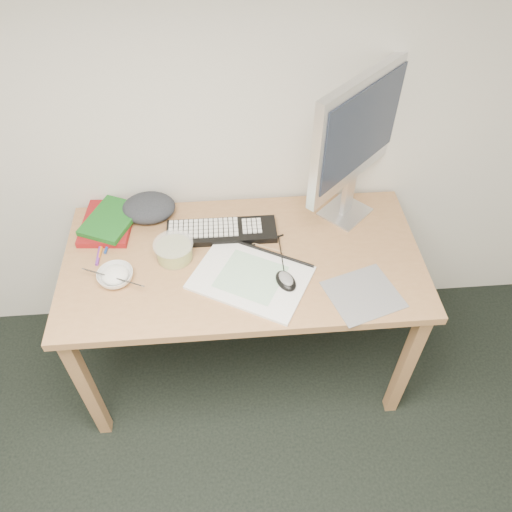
{
  "coord_description": "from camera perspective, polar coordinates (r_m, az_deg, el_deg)",
  "views": [
    {
      "loc": [
        0.07,
        0.1,
        2.17
      ],
      "look_at": [
        0.17,
        1.36,
        0.83
      ],
      "focal_mm": 35.0,
      "sensor_mm": 36.0,
      "label": 1
    }
  ],
  "objects": [
    {
      "name": "desk",
      "position": [
        2.01,
        -1.47,
        -1.78
      ],
      "size": [
        1.4,
        0.7,
        0.75
      ],
      "color": "#AC7D4F",
      "rests_on": "ground"
    },
    {
      "name": "mousepad",
      "position": [
        1.87,
        12.16,
        -4.31
      ],
      "size": [
        0.3,
        0.29,
        0.0
      ],
      "primitive_type": "cube",
      "rotation": [
        0.0,
        0.0,
        0.31
      ],
      "color": "gray",
      "rests_on": "desk"
    },
    {
      "name": "sketchpad",
      "position": [
        1.87,
        -0.59,
        -2.48
      ],
      "size": [
        0.51,
        0.46,
        0.01
      ],
      "primitive_type": "cube",
      "rotation": [
        0.0,
        0.0,
        -0.51
      ],
      "color": "white",
      "rests_on": "desk"
    },
    {
      "name": "keyboard",
      "position": [
        2.03,
        -3.95,
        2.8
      ],
      "size": [
        0.45,
        0.14,
        0.03
      ],
      "primitive_type": "cube",
      "rotation": [
        0.0,
        0.0,
        -0.0
      ],
      "color": "black",
      "rests_on": "desk"
    },
    {
      "name": "monitor",
      "position": [
        1.93,
        11.64,
        13.6
      ],
      "size": [
        0.42,
        0.4,
        0.63
      ],
      "rotation": [
        0.0,
        0.0,
        0.76
      ],
      "color": "silver",
      "rests_on": "desk"
    },
    {
      "name": "mouse",
      "position": [
        1.84,
        3.44,
        -2.63
      ],
      "size": [
        0.1,
        0.12,
        0.04
      ],
      "primitive_type": "ellipsoid",
      "rotation": [
        0.0,
        0.0,
        0.37
      ],
      "color": "black",
      "rests_on": "sketchpad"
    },
    {
      "name": "rice_bowl",
      "position": [
        1.93,
        -15.74,
        -2.27
      ],
      "size": [
        0.14,
        0.14,
        0.04
      ],
      "primitive_type": "imported",
      "rotation": [
        0.0,
        0.0,
        0.03
      ],
      "color": "silver",
      "rests_on": "desk"
    },
    {
      "name": "chopsticks",
      "position": [
        1.89,
        -16.04,
        -2.37
      ],
      "size": [
        0.23,
        0.12,
        0.02
      ],
      "primitive_type": "cylinder",
      "rotation": [
        0.0,
        1.57,
        -0.42
      ],
      "color": "silver",
      "rests_on": "rice_bowl"
    },
    {
      "name": "fruit_tub",
      "position": [
        1.95,
        -9.34,
        0.64
      ],
      "size": [
        0.19,
        0.19,
        0.07
      ],
      "primitive_type": "cylinder",
      "rotation": [
        0.0,
        0.0,
        0.28
      ],
      "color": "#DDD54E",
      "rests_on": "desk"
    },
    {
      "name": "book_red",
      "position": [
        2.16,
        -16.59,
        3.62
      ],
      "size": [
        0.22,
        0.28,
        0.03
      ],
      "primitive_type": "cube",
      "rotation": [
        0.0,
        0.0,
        -0.08
      ],
      "color": "maroon",
      "rests_on": "desk"
    },
    {
      "name": "book_green",
      "position": [
        2.13,
        -16.22,
        4.05
      ],
      "size": [
        0.26,
        0.29,
        0.02
      ],
      "primitive_type": "cube",
      "rotation": [
        0.0,
        0.0,
        -0.42
      ],
      "color": "#165B1B",
      "rests_on": "book_red"
    },
    {
      "name": "cloth_lump",
      "position": [
        2.15,
        -12.15,
        5.42
      ],
      "size": [
        0.21,
        0.18,
        0.08
      ],
      "primitive_type": "ellipsoid",
      "rotation": [
        0.0,
        0.0,
        0.14
      ],
      "color": "#24272B",
      "rests_on": "desk"
    },
    {
      "name": "pencil_pink",
      "position": [
        1.98,
        -2.0,
        1.06
      ],
      "size": [
        0.17,
        0.08,
        0.01
      ],
      "primitive_type": "cylinder",
      "rotation": [
        0.0,
        1.57,
        -0.41
      ],
      "color": "pink",
      "rests_on": "desk"
    },
    {
      "name": "pencil_tan",
      "position": [
        1.99,
        0.56,
        1.17
      ],
      "size": [
        0.17,
        0.09,
        0.01
      ],
      "primitive_type": "cylinder",
      "rotation": [
        0.0,
        1.57,
        -0.47
      ],
      "color": "tan",
      "rests_on": "desk"
    },
    {
      "name": "pencil_black",
      "position": [
        2.0,
        0.72,
        1.62
      ],
      "size": [
        0.18,
        0.07,
        0.01
      ],
      "primitive_type": "cylinder",
      "rotation": [
        0.0,
        1.57,
        0.36
      ],
      "color": "black",
      "rests_on": "desk"
    },
    {
      "name": "marker_blue",
      "position": [
        2.08,
        -16.49,
        1.54
      ],
      "size": [
        0.03,
        0.12,
        0.01
      ],
      "primitive_type": "cylinder",
      "rotation": [
        0.0,
        1.57,
        1.45
      ],
      "color": "navy",
      "rests_on": "desk"
    },
    {
      "name": "marker_orange",
      "position": [
        2.08,
        -17.21,
        1.12
      ],
      "size": [
        0.02,
        0.14,
        0.01
      ],
      "primitive_type": "cylinder",
      "rotation": [
        0.0,
        1.57,
        1.5
      ],
      "color": "orange",
      "rests_on": "desk"
    },
    {
      "name": "marker_purple",
      "position": [
        2.05,
        -17.47,
        0.48
      ],
      "size": [
        0.01,
        0.14,
        0.01
      ],
      "primitive_type": "cylinder",
      "rotation": [
        0.0,
        1.57,
        1.56
      ],
      "color": "#6B2A9B",
      "rests_on": "desk"
    }
  ]
}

